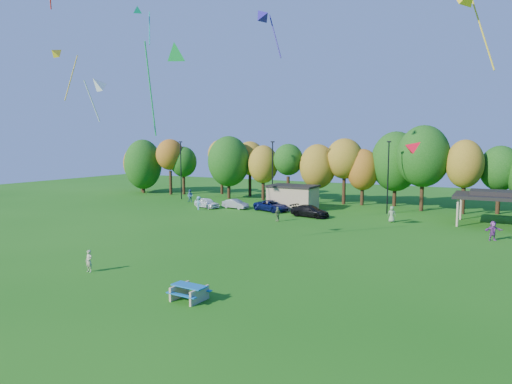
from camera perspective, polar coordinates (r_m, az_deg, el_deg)
The scene contains 22 objects.
ground at distance 24.28m, azimuth -9.84°, elevation -15.35°, with size 160.00×160.00×0.00m, color #19600F.
tree_line at distance 65.12m, azimuth 14.59°, elevation 3.38°, with size 93.57×10.55×11.15m.
lamp_posts at distance 59.15m, azimuth 16.18°, elevation 2.08°, with size 64.50×0.25×9.09m.
utility_building at distance 61.14m, azimuth 4.62°, elevation -0.63°, with size 6.30×4.30×3.25m.
pavilion at distance 55.08m, azimuth 27.78°, elevation -0.42°, with size 8.20×6.20×3.77m.
picnic_table at distance 26.65m, azimuth -8.34°, elevation -12.19°, with size 2.12×1.79×0.87m.
kite_flyer at distance 33.74m, azimuth -20.15°, elevation -8.11°, with size 0.56×0.37×1.54m, color #BFB88F.
car_a at distance 62.66m, azimuth -6.17°, elevation -1.36°, with size 1.62×4.01×1.37m, color white.
car_b at distance 61.73m, azimuth -2.59°, elevation -1.50°, with size 1.33×3.80×1.25m, color #98999D.
car_c at distance 59.34m, azimuth 1.93°, elevation -1.74°, with size 2.32×5.04×1.40m, color #0C144B.
car_d at distance 55.12m, azimuth 6.76°, elevation -2.38°, with size 1.97×4.86×1.41m, color black.
far_person_1 at distance 60.84m, azimuth -7.16°, elevation -1.40°, with size 1.16×0.67×1.80m, color #5192B3.
far_person_2 at distance 46.89m, azimuth 27.50°, elevation -4.31°, with size 1.67×0.53×1.80m, color purple.
far_person_3 at distance 51.69m, azimuth 2.73°, elevation -2.77°, with size 0.98×0.41×1.67m, color #7A8F57.
far_person_4 at distance 53.30m, azimuth 16.61°, elevation -2.68°, with size 0.89×0.58×1.81m, color gray.
far_person_5 at distance 69.14m, azimuth -8.23°, elevation -0.49°, with size 0.90×0.70×1.84m, color #4971A2.
kite_2 at distance 41.06m, azimuth 0.67°, elevation 21.24°, with size 2.83×1.72×4.52m.
kite_5 at distance 50.47m, azimuth -23.43°, elevation 15.61°, with size 1.19×3.16×5.35m.
kite_7 at distance 54.22m, azimuth -14.51°, elevation 21.13°, with size 2.04×2.40×4.38m.
kite_11 at distance 35.84m, azimuth -19.22°, elevation 12.66°, with size 1.54×2.29×3.52m.
kite_14 at distance 27.32m, azimuth 19.29°, elevation 5.41°, with size 1.34×1.16×1.14m.
kite_15 at distance 36.62m, azimuth -10.08°, elevation 16.98°, with size 2.65×4.35×7.52m.
Camera 1 is at (13.94, -17.79, 8.88)m, focal length 32.00 mm.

